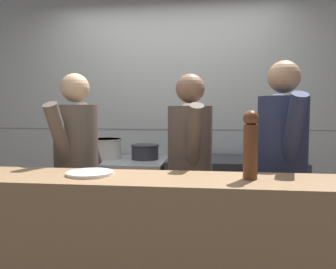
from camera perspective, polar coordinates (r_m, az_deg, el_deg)
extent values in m
cube|color=silver|center=(3.58, 0.51, 3.32)|extent=(8.00, 0.06, 2.60)
cube|color=gray|center=(3.55, 0.45, 0.89)|extent=(8.00, 0.00, 0.01)
cube|color=#38383D|center=(3.40, -7.91, -11.91)|extent=(0.85, 0.70, 0.83)
cube|color=#B7BABF|center=(3.31, -7.99, -4.68)|extent=(0.87, 0.71, 0.04)
cube|color=#B7BABF|center=(3.08, -9.55, -12.47)|extent=(0.77, 0.03, 0.10)
cube|color=#38383D|center=(3.30, 11.15, -11.85)|extent=(1.25, 0.65, 0.90)
cube|color=black|center=(3.15, 11.47, -20.39)|extent=(1.23, 0.04, 0.10)
cube|color=#93704C|center=(2.01, 0.71, -21.33)|extent=(2.64, 0.45, 0.98)
cylinder|color=beige|center=(3.40, -10.81, -2.43)|extent=(0.31, 0.31, 0.20)
cylinder|color=beige|center=(3.39, -10.83, -0.84)|extent=(0.33, 0.33, 0.01)
cylinder|color=#2D2D33|center=(3.29, -4.03, -3.05)|extent=(0.27, 0.27, 0.15)
cylinder|color=#2D2D33|center=(3.28, -4.04, -1.88)|extent=(0.29, 0.29, 0.01)
cone|color=#B7BABF|center=(3.29, 16.42, -3.04)|extent=(0.25, 0.25, 0.11)
cylinder|color=white|center=(1.99, -13.42, -6.56)|extent=(0.28, 0.28, 0.02)
cylinder|color=brown|center=(1.85, 14.17, -2.96)|extent=(0.08, 0.08, 0.30)
sphere|color=brown|center=(1.84, 14.28, 2.80)|extent=(0.09, 0.09, 0.09)
cube|color=black|center=(2.76, -15.39, -16.59)|extent=(0.31, 0.23, 0.77)
cylinder|color=brown|center=(2.60, -15.70, -2.03)|extent=(0.38, 0.38, 0.63)
sphere|color=#D8AD84|center=(2.59, -15.90, 7.84)|extent=(0.22, 0.22, 0.22)
cylinder|color=brown|center=(2.76, -13.58, -0.08)|extent=(0.15, 0.33, 0.53)
cylinder|color=brown|center=(2.43, -18.18, -0.75)|extent=(0.15, 0.33, 0.53)
cube|color=black|center=(2.62, 3.76, -17.69)|extent=(0.31, 0.23, 0.76)
cylinder|color=brown|center=(2.45, 3.84, -2.42)|extent=(0.39, 0.39, 0.63)
sphere|color=#8C664C|center=(2.43, 3.89, 8.00)|extent=(0.22, 0.22, 0.22)
cylinder|color=brown|center=(2.63, 3.26, -0.32)|extent=(0.16, 0.33, 0.53)
cylinder|color=brown|center=(2.25, 4.53, -1.12)|extent=(0.16, 0.33, 0.53)
cube|color=black|center=(2.62, 18.86, -17.46)|extent=(0.31, 0.21, 0.80)
cylinder|color=#262D4C|center=(2.45, 19.27, -1.42)|extent=(0.37, 0.37, 0.66)
sphere|color=tan|center=(2.45, 19.55, 9.45)|extent=(0.23, 0.23, 0.23)
cylinder|color=#262D4C|center=(2.64, 18.01, 0.69)|extent=(0.13, 0.34, 0.55)
cylinder|color=#262D4C|center=(2.25, 20.85, 0.03)|extent=(0.13, 0.34, 0.55)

